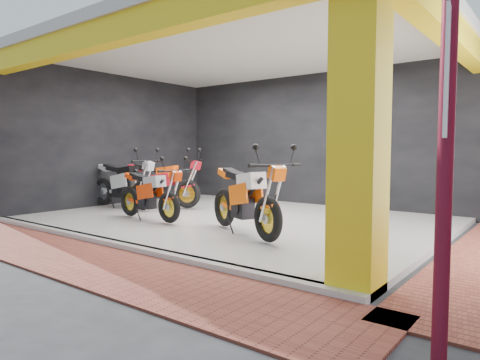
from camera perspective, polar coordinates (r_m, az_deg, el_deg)
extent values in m
plane|color=#2D2D30|center=(7.62, -9.70, -7.56)|extent=(80.00, 80.00, 0.00)
cube|color=white|center=(9.06, -0.34, -5.33)|extent=(8.00, 6.00, 0.10)
cube|color=beige|center=(9.18, -0.35, 17.11)|extent=(8.40, 6.40, 0.20)
cube|color=black|center=(11.55, 9.19, 5.10)|extent=(8.20, 0.20, 3.50)
cube|color=black|center=(11.91, -16.17, 4.95)|extent=(0.20, 6.20, 3.50)
cube|color=yellow|center=(4.65, 15.62, 6.70)|extent=(0.50, 0.50, 3.50)
cube|color=yellow|center=(7.05, -16.34, 18.47)|extent=(8.40, 0.30, 0.40)
cube|color=yellow|center=(7.43, 26.11, 17.48)|extent=(0.30, 6.40, 0.40)
cube|color=white|center=(6.97, -15.94, -8.32)|extent=(8.00, 0.20, 0.10)
cube|color=#964431|center=(6.56, -21.50, -9.54)|extent=(9.00, 1.40, 0.03)
cylinder|color=maroon|center=(3.22, 25.63, 0.28)|extent=(0.11, 0.11, 2.66)
cube|color=white|center=(3.25, 26.01, 12.55)|extent=(0.07, 0.37, 0.85)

